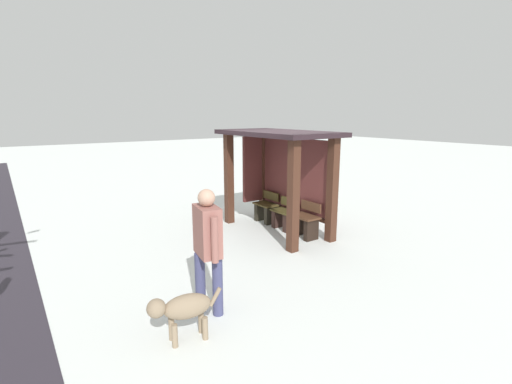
{
  "coord_description": "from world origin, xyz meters",
  "views": [
    {
      "loc": [
        6.47,
        -5.05,
        2.66
      ],
      "look_at": [
        0.15,
        -0.66,
        1.03
      ],
      "focal_mm": 25.97,
      "sensor_mm": 36.0,
      "label": 1
    }
  ],
  "objects_px": {
    "bus_shelter": "(280,161)",
    "dog": "(183,309)",
    "person_walking": "(208,242)",
    "bench_left_inside": "(266,210)",
    "bench_center_inside": "(284,217)",
    "bench_right_inside": "(305,223)"
  },
  "relations": [
    {
      "from": "bus_shelter",
      "to": "dog",
      "type": "xyz_separation_m",
      "value": [
        2.81,
        -3.66,
        -1.19
      ]
    },
    {
      "from": "person_walking",
      "to": "dog",
      "type": "height_order",
      "value": "person_walking"
    },
    {
      "from": "bench_left_inside",
      "to": "person_walking",
      "type": "distance_m",
      "value": 4.47
    },
    {
      "from": "bench_left_inside",
      "to": "bench_center_inside",
      "type": "distance_m",
      "value": 0.72
    },
    {
      "from": "bus_shelter",
      "to": "bench_left_inside",
      "type": "relative_size",
      "value": 3.85
    },
    {
      "from": "bench_left_inside",
      "to": "bench_center_inside",
      "type": "relative_size",
      "value": 1.03
    },
    {
      "from": "bus_shelter",
      "to": "dog",
      "type": "relative_size",
      "value": 3.24
    },
    {
      "from": "bench_right_inside",
      "to": "dog",
      "type": "relative_size",
      "value": 0.87
    },
    {
      "from": "bench_center_inside",
      "to": "dog",
      "type": "height_order",
      "value": "bench_center_inside"
    },
    {
      "from": "bench_left_inside",
      "to": "dog",
      "type": "distance_m",
      "value": 5.09
    },
    {
      "from": "bench_center_inside",
      "to": "person_walking",
      "type": "distance_m",
      "value": 4.02
    },
    {
      "from": "bus_shelter",
      "to": "bench_left_inside",
      "type": "distance_m",
      "value": 1.45
    },
    {
      "from": "bench_center_inside",
      "to": "person_walking",
      "type": "height_order",
      "value": "person_walking"
    },
    {
      "from": "bench_left_inside",
      "to": "bench_right_inside",
      "type": "height_order",
      "value": "bench_right_inside"
    },
    {
      "from": "bus_shelter",
      "to": "person_walking",
      "type": "relative_size",
      "value": 1.68
    },
    {
      "from": "bus_shelter",
      "to": "bench_center_inside",
      "type": "relative_size",
      "value": 3.96
    },
    {
      "from": "bus_shelter",
      "to": "dog",
      "type": "bearing_deg",
      "value": -52.53
    },
    {
      "from": "bench_right_inside",
      "to": "person_walking",
      "type": "distance_m",
      "value": 3.64
    },
    {
      "from": "bus_shelter",
      "to": "bench_left_inside",
      "type": "bearing_deg",
      "value": 172.31
    },
    {
      "from": "bench_right_inside",
      "to": "bench_left_inside",
      "type": "bearing_deg",
      "value": 179.97
    },
    {
      "from": "bench_right_inside",
      "to": "dog",
      "type": "height_order",
      "value": "bench_right_inside"
    },
    {
      "from": "bench_left_inside",
      "to": "bench_center_inside",
      "type": "bearing_deg",
      "value": 0.06
    }
  ]
}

